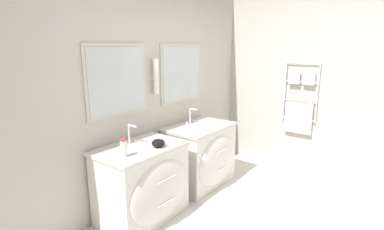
% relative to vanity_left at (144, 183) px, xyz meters
% --- Properties ---
extents(wall_back, '(5.41, 0.15, 2.60)m').
position_rel_vanity_left_xyz_m(wall_back, '(0.46, 0.38, 0.89)').
color(wall_back, '#B2ADA3').
rests_on(wall_back, ground_plane).
extents(wall_right, '(0.13, 3.57, 2.60)m').
position_rel_vanity_left_xyz_m(wall_right, '(2.39, -0.59, 0.88)').
color(wall_right, '#B2ADA3').
rests_on(wall_right, ground_plane).
extents(vanity_left, '(0.93, 0.67, 0.82)m').
position_rel_vanity_left_xyz_m(vanity_left, '(0.00, 0.00, 0.00)').
color(vanity_left, silver).
rests_on(vanity_left, ground_plane).
extents(vanity_right, '(0.93, 0.67, 0.82)m').
position_rel_vanity_left_xyz_m(vanity_right, '(1.05, 0.00, 0.00)').
color(vanity_right, silver).
rests_on(vanity_right, ground_plane).
extents(faucet_left, '(0.17, 0.13, 0.22)m').
position_rel_vanity_left_xyz_m(faucet_left, '(0.00, 0.18, 0.51)').
color(faucet_left, silver).
rests_on(faucet_left, vanity_left).
extents(faucet_right, '(0.17, 0.13, 0.22)m').
position_rel_vanity_left_xyz_m(faucet_right, '(1.05, 0.18, 0.51)').
color(faucet_right, silver).
rests_on(faucet_right, vanity_right).
extents(toiletry_bottle, '(0.06, 0.06, 0.18)m').
position_rel_vanity_left_xyz_m(toiletry_bottle, '(-0.29, -0.06, 0.48)').
color(toiletry_bottle, silver).
rests_on(toiletry_bottle, vanity_left).
extents(amenity_bowl, '(0.14, 0.14, 0.08)m').
position_rel_vanity_left_xyz_m(amenity_bowl, '(0.11, -0.12, 0.44)').
color(amenity_bowl, black).
rests_on(amenity_bowl, vanity_left).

